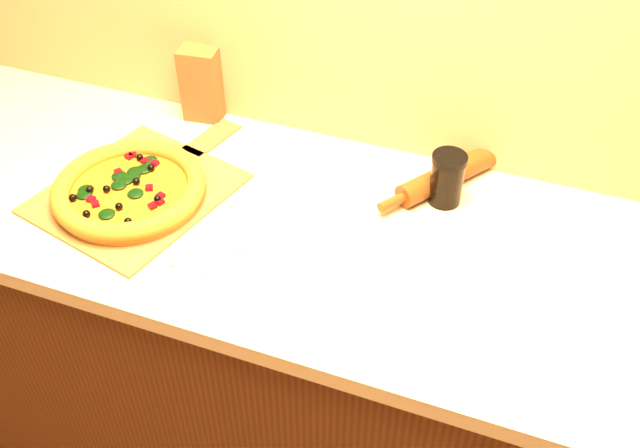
# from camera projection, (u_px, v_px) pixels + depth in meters

# --- Properties ---
(cabinet) EXTENTS (2.80, 0.65, 0.86)m
(cabinet) POSITION_uv_depth(u_px,v_px,m) (348.00, 374.00, 1.78)
(cabinet) COLOR #431F0E
(cabinet) RESTS_ON ground
(countertop) EXTENTS (2.84, 0.68, 0.04)m
(countertop) POSITION_uv_depth(u_px,v_px,m) (353.00, 244.00, 1.48)
(countertop) COLOR #C2B097
(countertop) RESTS_ON cabinet
(pizza_peel) EXTENTS (0.43, 0.56, 0.01)m
(pizza_peel) POSITION_uv_depth(u_px,v_px,m) (141.00, 189.00, 1.58)
(pizza_peel) COLOR olive
(pizza_peel) RESTS_ON countertop
(pizza) EXTENTS (0.33, 0.33, 0.05)m
(pizza) POSITION_uv_depth(u_px,v_px,m) (129.00, 190.00, 1.54)
(pizza) COLOR #AD762B
(pizza) RESTS_ON pizza_peel
(rolling_pin) EXTENTS (0.24, 0.34, 0.05)m
(rolling_pin) POSITION_uv_depth(u_px,v_px,m) (448.00, 175.00, 1.58)
(rolling_pin) COLOR #562F0E
(rolling_pin) RESTS_ON countertop
(paper_bag) EXTENTS (0.10, 0.09, 0.19)m
(paper_bag) POSITION_uv_depth(u_px,v_px,m) (202.00, 83.00, 1.75)
(paper_bag) COLOR brown
(paper_bag) RESTS_ON countertop
(dark_jar) EXTENTS (0.08, 0.08, 0.12)m
(dark_jar) POSITION_uv_depth(u_px,v_px,m) (447.00, 179.00, 1.52)
(dark_jar) COLOR black
(dark_jar) RESTS_ON countertop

